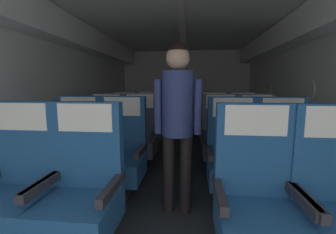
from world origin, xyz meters
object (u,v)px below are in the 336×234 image
flight_attendant (178,111)px  seat_b_right_window (232,158)px  seat_b_left_window (77,153)px  seat_c_left_window (106,136)px  seat_d_right_window (214,127)px  seat_a_left_aisle (82,193)px  seat_d_left_window (123,126)px  seat_d_right_aisle (242,128)px  seat_c_right_aisle (257,139)px  seat_a_right_window (256,202)px  seat_b_right_aisle (283,160)px  seat_c_right_window (220,139)px  seat_a_left_window (17,189)px  seat_c_left_aisle (139,137)px  seat_d_left_aisle (149,126)px  seat_b_left_aisle (121,155)px

flight_attendant → seat_b_right_window: bearing=11.7°
seat_b_left_window → seat_c_left_window: size_ratio=1.00×
seat_c_left_window → seat_d_right_window: same height
seat_a_left_aisle → seat_d_left_window: (-0.50, 2.56, 0.00)m
seat_b_right_window → seat_d_right_aisle: bearing=74.3°
seat_c_right_aisle → seat_c_left_window: bearing=-179.6°
seat_a_left_aisle → seat_a_right_window: bearing=-0.2°
seat_a_right_window → seat_b_right_aisle: 1.00m
seat_c_right_window → flight_attendant: flight_attendant is taller
seat_c_right_aisle → seat_c_right_window: (-0.50, 0.00, 0.00)m
seat_d_right_window → seat_a_left_aisle: bearing=-114.2°
seat_c_left_window → flight_attendant: 1.65m
seat_b_left_window → seat_b_right_aisle: bearing=0.0°
seat_b_left_window → seat_d_left_window: bearing=90.0°
seat_a_left_window → seat_b_right_window: same height
seat_a_left_aisle → seat_d_right_aisle: size_ratio=1.00×
seat_c_left_aisle → seat_b_right_aisle: bearing=-27.2°
seat_b_right_window → seat_a_right_window: bearing=-90.4°
seat_a_left_window → seat_b_left_window: size_ratio=1.00×
flight_attendant → seat_b_right_aisle: bearing=0.6°
seat_b_right_window → seat_c_right_aisle: (0.49, 0.86, 0.00)m
seat_a_right_window → seat_b_left_window: (-1.66, 0.86, 0.00)m
seat_a_left_aisle → seat_b_right_window: same height
seat_c_left_window → seat_c_right_aisle: bearing=0.4°
seat_d_left_window → seat_d_right_aisle: (2.15, 0.01, 0.00)m
seat_c_left_aisle → seat_d_right_aisle: (1.65, 0.85, 0.00)m
seat_b_right_aisle → seat_c_left_aisle: same height
seat_b_left_window → seat_c_right_aisle: 2.32m
seat_a_left_window → seat_d_right_window: bearing=57.3°
seat_a_left_window → seat_b_left_window: same height
seat_a_right_window → seat_c_left_window: bearing=134.2°
seat_c_left_aisle → seat_b_right_window: bearing=-36.2°
seat_a_right_window → seat_d_right_aisle: size_ratio=1.00×
seat_c_left_aisle → seat_a_left_window: bearing=-106.0°
seat_d_left_aisle → seat_a_right_window: bearing=-65.5°
seat_c_left_window → seat_a_right_window: bearing=-45.8°
seat_b_right_aisle → seat_d_right_aisle: 1.71m
seat_a_left_window → seat_b_left_aisle: bearing=59.7°
seat_b_right_aisle → seat_d_right_aisle: (-0.02, 1.71, 0.00)m
seat_c_left_aisle → seat_c_right_window: same height
seat_c_left_window → seat_d_left_window: (-0.00, 0.86, 0.00)m
seat_a_left_window → seat_c_right_aisle: 2.75m
seat_b_left_window → seat_c_right_aisle: bearing=21.8°
seat_c_left_aisle → seat_d_left_window: bearing=120.5°
seat_b_right_window → seat_d_left_window: 2.39m
seat_b_left_window → flight_attendant: bearing=-12.4°
seat_a_left_window → seat_b_right_aisle: (2.16, 0.85, 0.00)m
seat_b_left_aisle → seat_d_left_aisle: (-0.02, 1.73, 0.00)m
flight_attendant → seat_c_left_aisle: bearing=106.7°
seat_a_left_aisle → seat_d_right_aisle: bearing=57.2°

